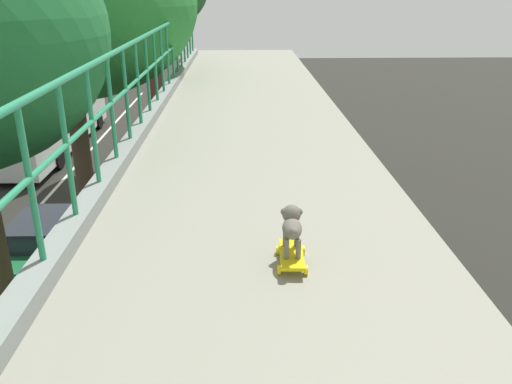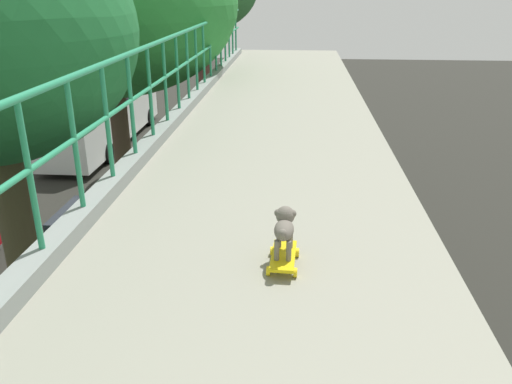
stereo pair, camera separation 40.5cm
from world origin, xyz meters
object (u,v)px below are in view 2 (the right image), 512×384
object	(u,v)px
car_green_seventh	(88,230)
city_bus	(103,106)
small_dog	(284,226)
toy_skateboard	(283,257)

from	to	relation	value
car_green_seventh	city_bus	bearing A→B (deg)	107.17
car_green_seventh	small_dog	xyz separation A→B (m)	(6.31, -10.75, 5.52)
city_bus	small_dog	bearing A→B (deg)	-66.08
toy_skateboard	small_dog	bearing A→B (deg)	88.11
toy_skateboard	small_dog	size ratio (longest dim) A/B	1.24
toy_skateboard	small_dog	world-z (taller)	small_dog
car_green_seventh	toy_skateboard	size ratio (longest dim) A/B	10.25
small_dog	city_bus	bearing A→B (deg)	113.92
car_green_seventh	toy_skateboard	xyz separation A→B (m)	(6.31, -10.79, 5.30)
city_bus	car_green_seventh	bearing A→B (deg)	-72.83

